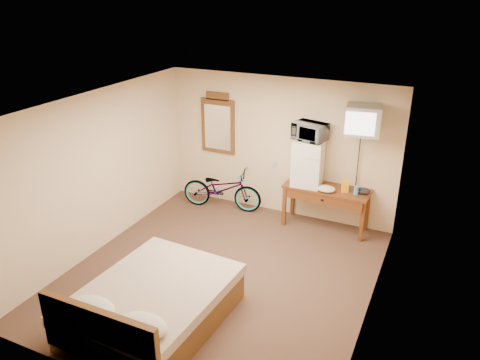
{
  "coord_description": "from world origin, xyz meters",
  "views": [
    {
      "loc": [
        2.69,
        -5.12,
        3.95
      ],
      "look_at": [
        -0.08,
        0.83,
        1.16
      ],
      "focal_mm": 35.0,
      "sensor_mm": 36.0,
      "label": 1
    }
  ],
  "objects": [
    {
      "name": "crt_television",
      "position": [
        1.46,
        2.02,
        1.98
      ],
      "size": [
        0.59,
        0.63,
        0.47
      ],
      "color": "black",
      "rests_on": "room"
    },
    {
      "name": "microwave",
      "position": [
        0.62,
        2.03,
        1.69
      ],
      "size": [
        0.6,
        0.48,
        0.29
      ],
      "primitive_type": "imported",
      "rotation": [
        0.0,
        0.0,
        -0.25
      ],
      "color": "white",
      "rests_on": "mini_fridge"
    },
    {
      "name": "mini_fridge",
      "position": [
        0.62,
        2.03,
        1.15
      ],
      "size": [
        0.52,
        0.5,
        0.79
      ],
      "color": "white",
      "rests_on": "desk"
    },
    {
      "name": "desk",
      "position": [
        0.98,
        2.0,
        0.64
      ],
      "size": [
        1.46,
        0.61,
        0.75
      ],
      "color": "brown",
      "rests_on": "floor"
    },
    {
      "name": "bed",
      "position": [
        -0.27,
        -1.37,
        0.29
      ],
      "size": [
        1.64,
        2.1,
        0.9
      ],
      "color": "brown",
      "rests_on": "floor"
    },
    {
      "name": "snack_bag",
      "position": [
        1.29,
        1.98,
        0.86
      ],
      "size": [
        0.13,
        0.1,
        0.22
      ],
      "primitive_type": "cube",
      "rotation": [
        0.0,
        0.0,
        0.35
      ],
      "color": "#FDA016",
      "rests_on": "desk"
    },
    {
      "name": "blue_cup",
      "position": [
        1.48,
        1.97,
        0.82
      ],
      "size": [
        0.08,
        0.08,
        0.14
      ],
      "primitive_type": "cylinder",
      "color": "#3F92D9",
      "rests_on": "desk"
    },
    {
      "name": "bicycle",
      "position": [
        -0.97,
        1.95,
        0.4
      ],
      "size": [
        1.58,
        0.75,
        0.8
      ],
      "primitive_type": "imported",
      "rotation": [
        0.0,
        0.0,
        1.72
      ],
      "color": "black",
      "rests_on": "floor"
    },
    {
      "name": "cloth_dark_b",
      "position": [
        1.59,
        2.05,
        0.8
      ],
      "size": [
        0.21,
        0.17,
        0.1
      ],
      "primitive_type": "ellipsoid",
      "color": "black",
      "rests_on": "desk"
    },
    {
      "name": "wall_mirror",
      "position": [
        -1.2,
        2.27,
        1.53
      ],
      "size": [
        0.67,
        0.04,
        1.14
      ],
      "color": "brown",
      "rests_on": "room"
    },
    {
      "name": "cloth_dark_a",
      "position": [
        0.49,
        1.91,
        0.8
      ],
      "size": [
        0.29,
        0.22,
        0.11
      ],
      "primitive_type": "ellipsoid",
      "color": "black",
      "rests_on": "desk"
    },
    {
      "name": "cloth_cream",
      "position": [
        1.0,
        1.88,
        0.8
      ],
      "size": [
        0.31,
        0.24,
        0.1
      ],
      "primitive_type": "ellipsoid",
      "color": "beige",
      "rests_on": "desk"
    },
    {
      "name": "room",
      "position": [
        -0.0,
        0.0,
        1.25
      ],
      "size": [
        4.6,
        4.64,
        2.5
      ],
      "color": "#4A3225",
      "rests_on": "ground"
    }
  ]
}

